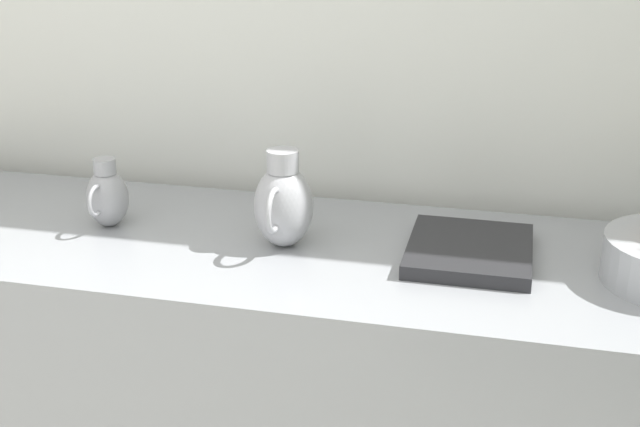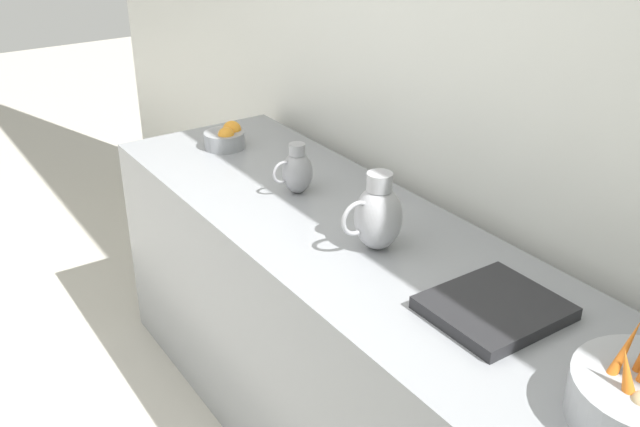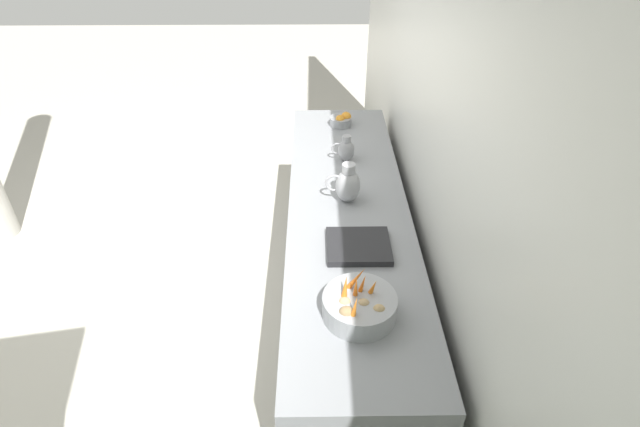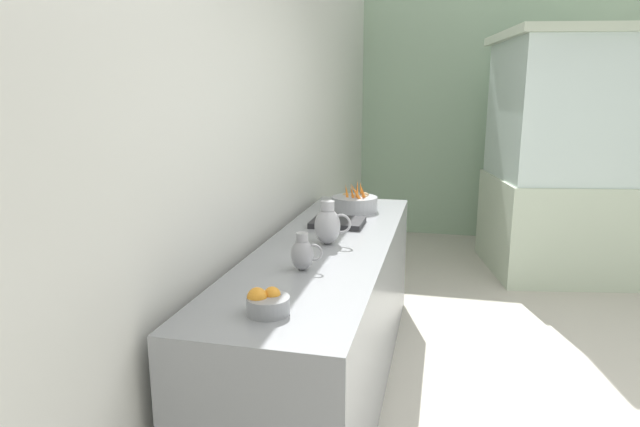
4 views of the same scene
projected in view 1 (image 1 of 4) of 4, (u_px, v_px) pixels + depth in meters
name	position (u px, v px, depth m)	size (l,w,h in m)	color
prep_counter	(307.00, 400.00, 2.32)	(0.72, 2.80, 0.92)	gray
metal_pitcher_tall	(283.00, 204.00, 2.12)	(0.21, 0.15, 0.25)	#A3A3A8
metal_pitcher_short	(107.00, 196.00, 2.25)	(0.16, 0.11, 0.19)	#939399
counter_sink_basin	(470.00, 251.00, 2.08)	(0.34, 0.30, 0.04)	#232326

